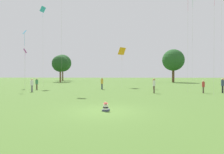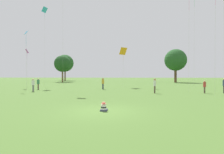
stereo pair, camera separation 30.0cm
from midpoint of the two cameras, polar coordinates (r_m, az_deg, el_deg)
The scene contains 17 objects.
ground_plane at distance 11.00m, azimuth -2.45°, elevation -10.96°, with size 300.00×300.00×0.00m, color #4C702D.
seated_toddler at distance 10.90m, azimuth -1.92°, elevation -9.88°, with size 0.44×0.53×0.55m.
person_standing_0 at distance 24.11m, azimuth 28.30°, elevation -2.51°, with size 0.46×0.46×1.56m.
person_standing_1 at distance 21.89m, azimuth 14.15°, elevation -2.33°, with size 0.40×0.40×1.81m.
person_standing_2 at distance 28.05m, azimuth 14.12°, elevation -1.90°, with size 0.41×0.41×1.69m.
person_standing_3 at distance 25.34m, azimuth 33.07°, elevation -1.98°, with size 0.47×0.47×1.84m.
person_standing_4 at distance 25.77m, azimuth -24.04°, elevation -2.08°, with size 0.47×0.47×1.74m.
person_standing_5 at distance 27.27m, azimuth -2.66°, elevation -1.82°, with size 0.44×0.44×1.79m.
person_standing_6 at distance 29.20m, azimuth -22.68°, elevation -1.77°, with size 0.39×0.39×1.74m.
kite_3 at distance 34.60m, azimuth -25.79°, elevation 7.31°, with size 0.90×0.92×6.85m.
kite_4 at distance 33.39m, azimuth 3.93°, elevation 8.29°, with size 1.56×1.47×7.41m.
kite_5 at distance 33.96m, azimuth 25.55°, elevation 21.86°, with size 0.97×1.16×15.62m.
kite_6 at distance 29.84m, azimuth -25.98°, elevation 12.09°, with size 0.82×0.80×8.93m.
kite_7 at distance 39.64m, azimuth -20.93°, elevation 19.10°, with size 0.94×1.25×15.83m.
distant_tree_0 at distance 73.59m, azimuth -14.98°, elevation 4.38°, with size 6.87×6.87×10.56m.
distant_tree_1 at distance 58.62m, azimuth -15.72°, elevation 4.18°, with size 5.30×5.30×8.59m.
distant_tree_2 at distance 57.49m, azimuth 20.18°, elevation 5.20°, with size 6.66×6.66×10.25m.
Camera 2 is at (1.45, -10.69, 2.20)m, focal length 28.00 mm.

